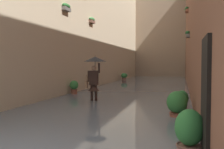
{
  "coord_description": "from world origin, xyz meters",
  "views": [
    {
      "loc": [
        -2.71,
        2.6,
        1.77
      ],
      "look_at": [
        0.4,
        -8.63,
        1.27
      ],
      "focal_mm": 40.56,
      "sensor_mm": 36.0,
      "label": 1
    }
  ],
  "objects_px": {
    "person_wading": "(94,70)",
    "potted_plant_mid_left": "(189,136)",
    "potted_plant_near_right": "(124,77)",
    "potted_plant_far_left": "(177,105)",
    "potted_plant_near_left": "(182,101)",
    "potted_plant_far_right": "(74,87)"
  },
  "relations": [
    {
      "from": "potted_plant_far_left",
      "to": "person_wading",
      "type": "bearing_deg",
      "value": -34.91
    },
    {
      "from": "person_wading",
      "to": "potted_plant_near_right",
      "type": "bearing_deg",
      "value": -82.88
    },
    {
      "from": "potted_plant_near_left",
      "to": "person_wading",
      "type": "bearing_deg",
      "value": -17.56
    },
    {
      "from": "potted_plant_far_left",
      "to": "potted_plant_far_right",
      "type": "height_order",
      "value": "potted_plant_far_left"
    },
    {
      "from": "potted_plant_far_right",
      "to": "person_wading",
      "type": "bearing_deg",
      "value": 133.11
    },
    {
      "from": "potted_plant_far_left",
      "to": "potted_plant_far_right",
      "type": "xyz_separation_m",
      "value": [
        5.4,
        -4.45,
        -0.01
      ]
    },
    {
      "from": "potted_plant_far_left",
      "to": "potted_plant_near_right",
      "type": "distance_m",
      "value": 16.56
    },
    {
      "from": "potted_plant_near_right",
      "to": "potted_plant_far_left",
      "type": "bearing_deg",
      "value": 108.32
    },
    {
      "from": "potted_plant_near_right",
      "to": "potted_plant_near_left",
      "type": "bearing_deg",
      "value": 110.38
    },
    {
      "from": "person_wading",
      "to": "potted_plant_far_left",
      "type": "distance_m",
      "value": 4.44
    },
    {
      "from": "potted_plant_far_right",
      "to": "potted_plant_near_left",
      "type": "distance_m",
      "value": 6.38
    },
    {
      "from": "potted_plant_far_right",
      "to": "potted_plant_near_right",
      "type": "bearing_deg",
      "value": -90.97
    },
    {
      "from": "potted_plant_far_right",
      "to": "potted_plant_near_right",
      "type": "xyz_separation_m",
      "value": [
        -0.19,
        -11.28,
        0.01
      ]
    },
    {
      "from": "potted_plant_mid_left",
      "to": "potted_plant_near_right",
      "type": "bearing_deg",
      "value": -74.05
    },
    {
      "from": "person_wading",
      "to": "potted_plant_near_right",
      "type": "height_order",
      "value": "person_wading"
    },
    {
      "from": "potted_plant_far_left",
      "to": "potted_plant_mid_left",
      "type": "distance_m",
      "value": 3.44
    },
    {
      "from": "potted_plant_far_right",
      "to": "potted_plant_mid_left",
      "type": "relative_size",
      "value": 0.88
    },
    {
      "from": "potted_plant_far_left",
      "to": "potted_plant_far_right",
      "type": "distance_m",
      "value": 6.99
    },
    {
      "from": "potted_plant_near_left",
      "to": "potted_plant_near_right",
      "type": "bearing_deg",
      "value": -69.62
    },
    {
      "from": "person_wading",
      "to": "potted_plant_near_left",
      "type": "relative_size",
      "value": 2.62
    },
    {
      "from": "potted_plant_near_right",
      "to": "potted_plant_near_left",
      "type": "xyz_separation_m",
      "value": [
        -5.36,
        14.42,
        -0.06
      ]
    },
    {
      "from": "person_wading",
      "to": "potted_plant_mid_left",
      "type": "relative_size",
      "value": 2.17
    }
  ]
}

